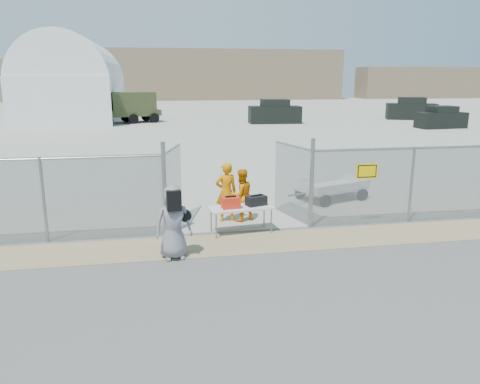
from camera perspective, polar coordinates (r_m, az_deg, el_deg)
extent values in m
plane|color=#4A4A4A|center=(11.02, 1.84, -8.03)|extent=(160.00, 160.00, 0.00)
cube|color=#9D9F90|center=(52.21, -7.81, 9.21)|extent=(160.00, 80.00, 0.01)
cube|color=#948159|center=(11.93, 0.85, -6.24)|extent=(44.00, 1.60, 0.01)
cube|color=red|center=(12.37, -1.15, -1.30)|extent=(0.50, 0.35, 0.30)
cube|color=black|center=(12.64, 1.99, -1.05)|extent=(0.61, 0.46, 0.26)
imported|color=orange|center=(13.51, -1.70, -0.01)|extent=(0.68, 0.50, 1.74)
imported|color=orange|center=(13.54, 0.15, -0.40)|extent=(0.91, 0.82, 1.55)
imported|color=slate|center=(10.84, -8.14, -3.71)|extent=(0.90, 0.65, 1.72)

